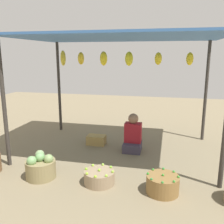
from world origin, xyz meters
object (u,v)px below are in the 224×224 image
object	(u,v)px
vendor_person	(133,137)
basket_cabbages	(41,167)
basket_limes	(99,177)
wooden_crate_near_vendor	(96,140)
basket_green_chilies	(163,184)

from	to	relation	value
vendor_person	basket_cabbages	distance (m)	1.97
basket_limes	wooden_crate_near_vendor	world-z (taller)	basket_limes
vendor_person	basket_green_chilies	xyz separation A→B (m)	(0.66, -1.54, -0.17)
vendor_person	basket_cabbages	xyz separation A→B (m)	(-1.27, -1.50, -0.12)
wooden_crate_near_vendor	basket_cabbages	bearing A→B (deg)	-104.60
basket_cabbages	wooden_crate_near_vendor	distance (m)	1.74
basket_limes	basket_green_chilies	bearing A→B (deg)	-3.30
basket_cabbages	basket_green_chilies	distance (m)	1.93
basket_limes	wooden_crate_near_vendor	bearing A→B (deg)	107.92
basket_cabbages	wooden_crate_near_vendor	bearing A→B (deg)	75.40
basket_cabbages	wooden_crate_near_vendor	xyz separation A→B (m)	(0.44, 1.68, -0.08)
basket_green_chilies	wooden_crate_near_vendor	size ratio (longest dim) A/B	1.17
vendor_person	basket_limes	xyz separation A→B (m)	(-0.30, -1.48, -0.19)
wooden_crate_near_vendor	vendor_person	bearing A→B (deg)	-11.83
vendor_person	basket_green_chilies	distance (m)	1.68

